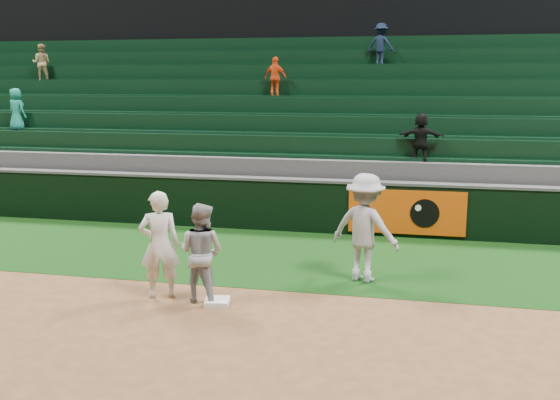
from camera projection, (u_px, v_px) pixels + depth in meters
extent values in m
plane|color=brown|center=(208.00, 305.00, 9.92)|extent=(70.00, 70.00, 0.00)
cube|color=black|center=(255.00, 254.00, 12.80)|extent=(36.00, 4.20, 0.01)
cube|color=black|center=(342.00, 18.00, 25.52)|extent=(40.00, 12.00, 12.00)
cube|color=white|center=(217.00, 302.00, 9.96)|extent=(0.44, 0.44, 0.09)
imported|color=silver|center=(160.00, 245.00, 10.14)|extent=(0.76, 0.64, 1.78)
imported|color=#909399|center=(201.00, 253.00, 9.99)|extent=(0.90, 0.77, 1.62)
imported|color=#A5A8B2|center=(365.00, 228.00, 10.95)|extent=(1.41, 1.09, 1.92)
cube|color=black|center=(278.00, 205.00, 14.79)|extent=(36.00, 0.35, 1.20)
cube|color=#D84C0A|center=(407.00, 212.00, 13.99)|extent=(2.60, 0.05, 1.00)
cylinder|color=black|center=(425.00, 213.00, 13.88)|extent=(0.64, 0.02, 0.64)
cylinder|color=white|center=(418.00, 208.00, 13.87)|extent=(0.14, 0.02, 0.14)
cube|color=#424244|center=(278.00, 179.00, 14.68)|extent=(36.00, 0.40, 0.06)
cube|color=#3B3B3E|center=(284.00, 190.00, 15.45)|extent=(36.00, 0.85, 1.65)
cube|color=black|center=(286.00, 146.00, 15.49)|extent=(36.00, 0.14, 0.50)
cube|color=black|center=(285.00, 155.00, 15.36)|extent=(36.00, 0.45, 0.08)
cube|color=#3B3B3E|center=(291.00, 176.00, 16.22)|extent=(36.00, 0.85, 2.10)
cube|color=black|center=(293.00, 125.00, 16.22)|extent=(36.00, 0.14, 0.50)
cube|color=black|center=(292.00, 134.00, 16.09)|extent=(36.00, 0.45, 0.08)
cube|color=#3B3B3E|center=(297.00, 163.00, 16.99)|extent=(36.00, 0.85, 2.55)
cube|color=black|center=(299.00, 107.00, 16.95)|extent=(36.00, 0.14, 0.50)
cube|color=black|center=(298.00, 115.00, 16.82)|extent=(36.00, 0.45, 0.08)
cube|color=#3B3B3E|center=(302.00, 152.00, 17.77)|extent=(36.00, 0.85, 3.00)
cube|color=black|center=(304.00, 89.00, 17.68)|extent=(36.00, 0.14, 0.50)
cube|color=black|center=(303.00, 97.00, 17.55)|extent=(36.00, 0.45, 0.08)
cube|color=#3B3B3E|center=(308.00, 141.00, 18.54)|extent=(36.00, 0.85, 3.45)
cube|color=black|center=(310.00, 73.00, 18.40)|extent=(36.00, 0.14, 0.50)
cube|color=black|center=(309.00, 81.00, 18.28)|extent=(36.00, 0.45, 0.08)
cube|color=#3B3B3E|center=(312.00, 131.00, 19.31)|extent=(36.00, 0.85, 3.90)
cube|color=black|center=(314.00, 59.00, 19.13)|extent=(36.00, 0.14, 0.50)
cube|color=black|center=(313.00, 66.00, 19.01)|extent=(36.00, 0.45, 0.08)
cube|color=#3B3B3E|center=(316.00, 122.00, 20.08)|extent=(36.00, 0.85, 4.35)
cube|color=black|center=(319.00, 45.00, 19.86)|extent=(36.00, 0.14, 0.50)
cube|color=black|center=(318.00, 52.00, 19.74)|extent=(36.00, 0.45, 0.08)
imported|color=#167C69|center=(17.00, 110.00, 17.49)|extent=(0.67, 0.54, 1.19)
imported|color=#E04815|center=(276.00, 78.00, 17.49)|extent=(0.73, 0.45, 1.16)
imported|color=black|center=(421.00, 137.00, 14.47)|extent=(1.08, 0.48, 1.13)
imported|color=#978958|center=(42.00, 63.00, 19.83)|extent=(0.68, 0.59, 1.18)
imported|color=black|center=(381.00, 45.00, 18.36)|extent=(0.91, 0.69, 1.25)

